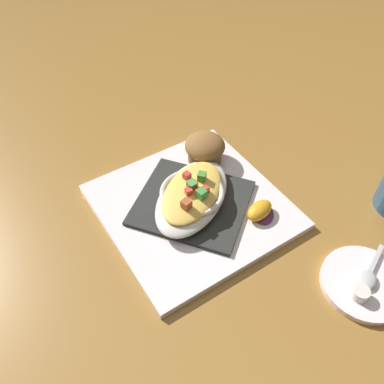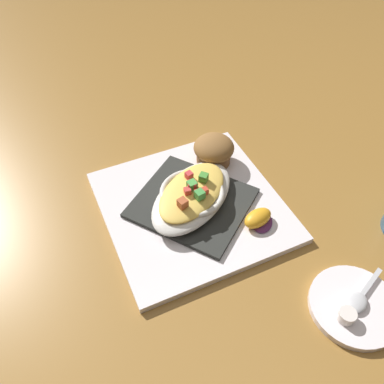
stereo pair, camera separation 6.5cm
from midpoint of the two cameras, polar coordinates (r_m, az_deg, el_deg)
ground_plane at (r=0.68m, az=2.73°, el=-2.53°), size 2.60×2.60×0.00m
square_plate at (r=0.68m, az=2.75°, el=-2.21°), size 0.32×0.32×0.01m
folded_napkin at (r=0.67m, az=2.77°, el=-1.68°), size 0.23×0.24×0.01m
gratin_dish at (r=0.65m, az=2.84°, el=-0.49°), size 0.21×0.18×0.05m
muffin at (r=0.73m, az=5.69°, el=5.83°), size 0.07×0.07×0.05m
orange_garnish at (r=0.65m, az=12.32°, el=-3.91°), size 0.06×0.06×0.02m
creamer_saucer at (r=0.63m, az=25.02°, el=-14.74°), size 0.13×0.13×0.01m
spoon at (r=0.63m, az=25.47°, el=-14.04°), size 0.09×0.04×0.01m
creamer_cup_0 at (r=0.61m, az=24.28°, el=-16.03°), size 0.02×0.02×0.02m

